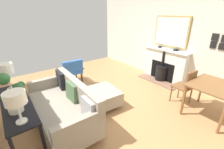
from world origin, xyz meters
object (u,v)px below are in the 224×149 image
console_table (17,107)px  potted_plant (10,93)px  dining_chair_near_fireplace (186,85)px  sofa (64,106)px  mantel_bowl_near (160,47)px  book_stack (13,95)px  ottoman (104,96)px  dining_table (214,89)px  table_lamp_near_end (6,70)px  fireplace (164,67)px  armchair_accent (71,70)px  mantel_bowl_far (176,50)px  table_lamp_far_end (15,99)px

console_table → potted_plant: (0.03, 0.28, 0.41)m
dining_chair_near_fireplace → sofa: bearing=-25.2°
mantel_bowl_near → book_stack: mantel_bowl_near is taller
book_stack → potted_plant: bearing=86.6°
ottoman → potted_plant: 1.95m
ottoman → console_table: bearing=0.1°
dining_table → table_lamp_near_end: bearing=-35.1°
dining_table → ottoman: bearing=-48.2°
mantel_bowl_near → dining_chair_near_fireplace: bearing=58.7°
book_stack → dining_table: bearing=149.3°
book_stack → ottoman: bearing=172.8°
fireplace → armchair_accent: (2.48, -1.57, -0.00)m
console_table → book_stack: book_stack is taller
mantel_bowl_near → dining_chair_near_fireplace: 1.75m
sofa → potted_plant: potted_plant is taller
table_lamp_near_end → mantel_bowl_near: bearing=175.6°
mantel_bowl_far → armchair_accent: size_ratio=0.20×
table_lamp_near_end → dining_table: (-3.25, 2.28, -0.50)m
armchair_accent → table_lamp_far_end: 2.75m
book_stack → console_table: bearing=90.8°
armchair_accent → dining_table: 3.67m
armchair_accent → console_table: 2.25m
sofa → dining_table: bearing=145.6°
sofa → mantel_bowl_far: bearing=174.8°
ottoman → dining_table: dining_table is taller
ottoman → potted_plant: potted_plant is taller
armchair_accent → table_lamp_near_end: (1.60, 0.99, 0.68)m
console_table → mantel_bowl_near: bearing=-176.5°
mantel_bowl_near → book_stack: 4.12m
mantel_bowl_near → potted_plant: (4.14, 0.53, 0.01)m
table_lamp_near_end → console_table: bearing=90.0°
mantel_bowl_near → sofa: bearing=4.3°
fireplace → sofa: (3.33, -0.01, -0.09)m
ottoman → book_stack: bearing=-7.2°
potted_plant → console_table: bearing=-96.8°
mantel_bowl_near → ottoman: (2.39, 0.25, -0.81)m
mantel_bowl_near → mantel_bowl_far: mantel_bowl_far is taller
armchair_accent → dining_table: size_ratio=0.84×
dining_chair_near_fireplace → table_lamp_far_end: bearing=-10.4°
sofa → ottoman: 0.97m
table_lamp_near_end → table_lamp_far_end: 1.15m
mantel_bowl_near → book_stack: size_ratio=0.45×
ottoman → table_lamp_far_end: (1.72, 0.57, 0.85)m
sofa → table_lamp_near_end: bearing=-37.3°
table_lamp_far_end → potted_plant: (0.03, -0.30, -0.03)m
armchair_accent → dining_chair_near_fireplace: (-1.64, 2.73, 0.06)m
potted_plant → ottoman: bearing=-171.0°
console_table → potted_plant: potted_plant is taller
ottoman → potted_plant: bearing=9.0°
potted_plant → book_stack: 0.57m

